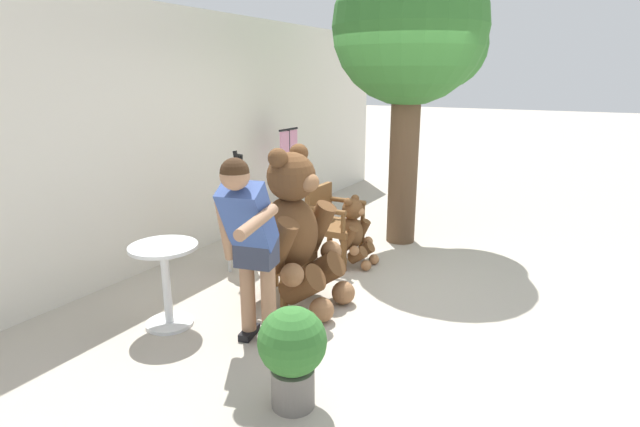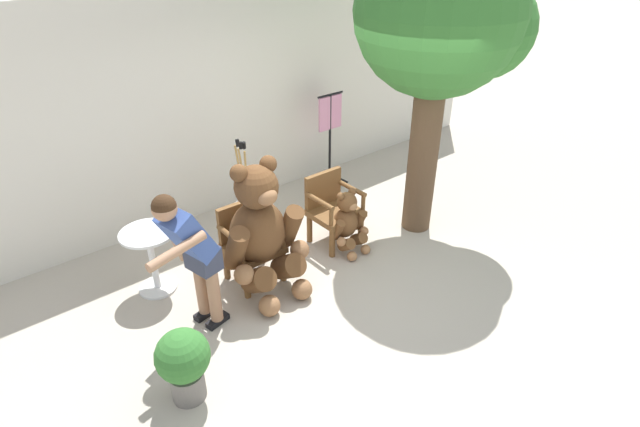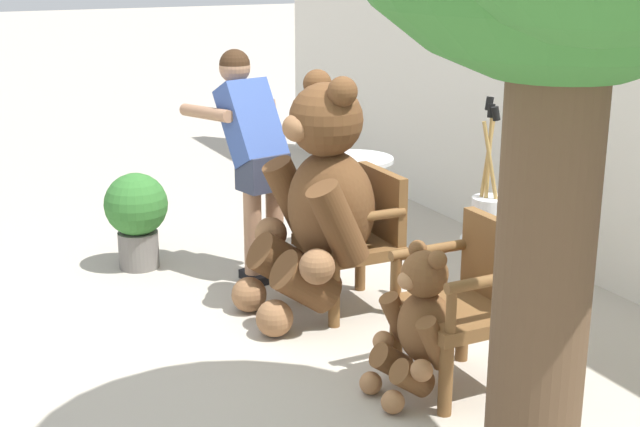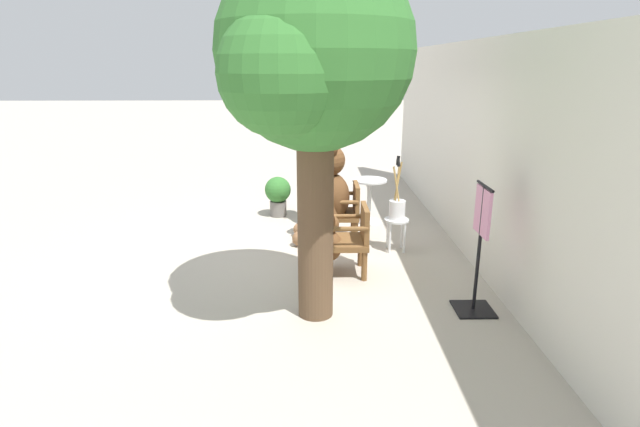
{
  "view_description": "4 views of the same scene",
  "coord_description": "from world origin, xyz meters",
  "px_view_note": "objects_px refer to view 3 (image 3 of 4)",
  "views": [
    {
      "loc": [
        -4.21,
        -1.85,
        2.06
      ],
      "look_at": [
        -0.27,
        0.39,
        0.81
      ],
      "focal_mm": 28.0,
      "sensor_mm": 36.0,
      "label": 1
    },
    {
      "loc": [
        -2.84,
        -3.19,
        3.4
      ],
      "look_at": [
        0.03,
        0.27,
        0.78
      ],
      "focal_mm": 28.0,
      "sensor_mm": 36.0,
      "label": 2
    },
    {
      "loc": [
        4.0,
        -1.79,
        2.16
      ],
      "look_at": [
        -0.37,
        0.36,
        0.71
      ],
      "focal_mm": 50.0,
      "sensor_mm": 36.0,
      "label": 3
    },
    {
      "loc": [
        6.32,
        0.22,
        2.5
      ],
      "look_at": [
        0.15,
        0.35,
        0.64
      ],
      "focal_mm": 28.0,
      "sensor_mm": 36.0,
      "label": 4
    }
  ],
  "objects_px": {
    "wooden_chair_right": "(467,300)",
    "potted_plant": "(137,213)",
    "teddy_bear_large": "(319,200)",
    "brush_bucket": "(489,211)",
    "teddy_bear_small": "(419,324)",
    "wooden_chair_left": "(357,236)",
    "white_stool": "(487,255)",
    "person_visitor": "(252,145)",
    "round_side_table": "(354,194)"
  },
  "relations": [
    {
      "from": "wooden_chair_left",
      "to": "wooden_chair_right",
      "type": "bearing_deg",
      "value": 0.0
    },
    {
      "from": "teddy_bear_small",
      "to": "round_side_table",
      "type": "height_order",
      "value": "teddy_bear_small"
    },
    {
      "from": "wooden_chair_right",
      "to": "brush_bucket",
      "type": "xyz_separation_m",
      "value": [
        -0.77,
        0.69,
        0.17
      ]
    },
    {
      "from": "teddy_bear_large",
      "to": "person_visitor",
      "type": "height_order",
      "value": "person_visitor"
    },
    {
      "from": "person_visitor",
      "to": "wooden_chair_right",
      "type": "bearing_deg",
      "value": 10.33
    },
    {
      "from": "teddy_bear_large",
      "to": "teddy_bear_small",
      "type": "relative_size",
      "value": 1.87
    },
    {
      "from": "wooden_chair_left",
      "to": "white_stool",
      "type": "distance_m",
      "value": 0.81
    },
    {
      "from": "teddy_bear_small",
      "to": "person_visitor",
      "type": "height_order",
      "value": "person_visitor"
    },
    {
      "from": "wooden_chair_right",
      "to": "potted_plant",
      "type": "height_order",
      "value": "wooden_chair_right"
    },
    {
      "from": "teddy_bear_large",
      "to": "teddy_bear_small",
      "type": "bearing_deg",
      "value": -1.14
    },
    {
      "from": "person_visitor",
      "to": "white_stool",
      "type": "distance_m",
      "value": 1.69
    },
    {
      "from": "white_stool",
      "to": "teddy_bear_large",
      "type": "bearing_deg",
      "value": -112.7
    },
    {
      "from": "wooden_chair_right",
      "to": "person_visitor",
      "type": "xyz_separation_m",
      "value": [
        -1.97,
        -0.36,
        0.45
      ]
    },
    {
      "from": "brush_bucket",
      "to": "round_side_table",
      "type": "height_order",
      "value": "brush_bucket"
    },
    {
      "from": "wooden_chair_left",
      "to": "person_visitor",
      "type": "relative_size",
      "value": 0.56
    },
    {
      "from": "white_stool",
      "to": "wooden_chair_right",
      "type": "bearing_deg",
      "value": -42.12
    },
    {
      "from": "wooden_chair_left",
      "to": "brush_bucket",
      "type": "relative_size",
      "value": 0.99
    },
    {
      "from": "brush_bucket",
      "to": "potted_plant",
      "type": "bearing_deg",
      "value": -134.25
    },
    {
      "from": "wooden_chair_right",
      "to": "brush_bucket",
      "type": "height_order",
      "value": "brush_bucket"
    },
    {
      "from": "teddy_bear_large",
      "to": "person_visitor",
      "type": "bearing_deg",
      "value": -173.05
    },
    {
      "from": "wooden_chair_right",
      "to": "brush_bucket",
      "type": "relative_size",
      "value": 0.99
    },
    {
      "from": "wooden_chair_left",
      "to": "teddy_bear_small",
      "type": "bearing_deg",
      "value": -13.72
    },
    {
      "from": "wooden_chair_right",
      "to": "white_stool",
      "type": "distance_m",
      "value": 1.04
    },
    {
      "from": "wooden_chair_right",
      "to": "teddy_bear_large",
      "type": "height_order",
      "value": "teddy_bear_large"
    },
    {
      "from": "teddy_bear_small",
      "to": "person_visitor",
      "type": "relative_size",
      "value": 0.52
    },
    {
      "from": "teddy_bear_small",
      "to": "round_side_table",
      "type": "distance_m",
      "value": 2.2
    },
    {
      "from": "person_visitor",
      "to": "potted_plant",
      "type": "relative_size",
      "value": 2.24
    },
    {
      "from": "teddy_bear_large",
      "to": "potted_plant",
      "type": "xyz_separation_m",
      "value": [
        -1.29,
        -0.78,
        -0.33
      ]
    },
    {
      "from": "white_stool",
      "to": "brush_bucket",
      "type": "xyz_separation_m",
      "value": [
        -0.0,
        -0.0,
        0.28
      ]
    },
    {
      "from": "wooden_chair_right",
      "to": "teddy_bear_small",
      "type": "relative_size",
      "value": 1.09
    },
    {
      "from": "teddy_bear_large",
      "to": "round_side_table",
      "type": "relative_size",
      "value": 2.05
    },
    {
      "from": "brush_bucket",
      "to": "wooden_chair_right",
      "type": "bearing_deg",
      "value": -42.0
    },
    {
      "from": "wooden_chair_left",
      "to": "brush_bucket",
      "type": "distance_m",
      "value": 0.82
    },
    {
      "from": "person_visitor",
      "to": "brush_bucket",
      "type": "distance_m",
      "value": 1.62
    },
    {
      "from": "wooden_chair_left",
      "to": "potted_plant",
      "type": "xyz_separation_m",
      "value": [
        -1.29,
        -1.04,
        -0.07
      ]
    },
    {
      "from": "white_stool",
      "to": "potted_plant",
      "type": "xyz_separation_m",
      "value": [
        -1.69,
        -1.73,
        0.04
      ]
    },
    {
      "from": "person_visitor",
      "to": "brush_bucket",
      "type": "bearing_deg",
      "value": 41.1
    },
    {
      "from": "wooden_chair_left",
      "to": "brush_bucket",
      "type": "bearing_deg",
      "value": 60.2
    },
    {
      "from": "brush_bucket",
      "to": "wooden_chair_left",
      "type": "bearing_deg",
      "value": -119.8
    },
    {
      "from": "white_stool",
      "to": "person_visitor",
      "type": "bearing_deg",
      "value": -138.9
    },
    {
      "from": "wooden_chair_right",
      "to": "teddy_bear_large",
      "type": "xyz_separation_m",
      "value": [
        -1.17,
        -0.26,
        0.26
      ]
    },
    {
      "from": "teddy_bear_small",
      "to": "white_stool",
      "type": "bearing_deg",
      "value": 128.12
    },
    {
      "from": "teddy_bear_small",
      "to": "potted_plant",
      "type": "xyz_separation_m",
      "value": [
        -2.46,
        -0.76,
        0.01
      ]
    },
    {
      "from": "white_stool",
      "to": "teddy_bear_small",
      "type": "bearing_deg",
      "value": -51.88
    },
    {
      "from": "teddy_bear_large",
      "to": "brush_bucket",
      "type": "xyz_separation_m",
      "value": [
        0.4,
        0.95,
        -0.09
      ]
    },
    {
      "from": "teddy_bear_small",
      "to": "potted_plant",
      "type": "distance_m",
      "value": 2.57
    },
    {
      "from": "wooden_chair_left",
      "to": "teddy_bear_small",
      "type": "height_order",
      "value": "wooden_chair_left"
    },
    {
      "from": "wooden_chair_right",
      "to": "white_stool",
      "type": "bearing_deg",
      "value": 137.88
    },
    {
      "from": "wooden_chair_right",
      "to": "potted_plant",
      "type": "distance_m",
      "value": 2.67
    },
    {
      "from": "teddy_bear_small",
      "to": "potted_plant",
      "type": "height_order",
      "value": "teddy_bear_small"
    }
  ]
}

